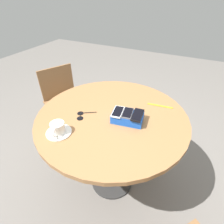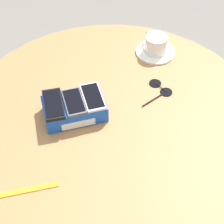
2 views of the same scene
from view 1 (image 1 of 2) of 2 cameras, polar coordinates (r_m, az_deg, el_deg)
The scene contains 11 objects.
ground_plane at distance 1.78m, azimuth -0.00°, elevation -21.24°, with size 8.00×8.00×0.00m, color slate.
round_table at distance 1.27m, azimuth -0.00°, elevation -4.66°, with size 1.03×1.03×0.78m.
phone_box at distance 1.13m, azimuth 5.06°, elevation -1.73°, with size 0.21×0.15×0.06m.
phone_black at distance 1.10m, azimuth 8.36°, elevation -0.97°, with size 0.08×0.14×0.01m.
phone_gray at distance 1.11m, azimuth 5.13°, elevation -0.30°, with size 0.08×0.13×0.01m.
phone_white at distance 1.12m, azimuth 1.93°, elevation 0.10°, with size 0.08×0.13×0.01m.
saucer at distance 1.10m, azimuth -16.94°, elevation -6.37°, with size 0.15×0.15×0.01m, color silver.
coffee_cup at distance 1.07m, azimuth -17.33°, elevation -4.93°, with size 0.08×0.11×0.07m.
lanyard_strap at distance 1.33m, azimuth 15.41°, elevation 1.97°, with size 0.18×0.02×0.00m, color orange.
sunglasses at distance 1.20m, azimuth -9.98°, elevation -1.10°, with size 0.12×0.13×0.01m.
chair_near_window at distance 2.05m, azimuth -15.15°, elevation 3.19°, with size 0.53×0.53×0.79m.
Camera 1 is at (-0.42, 0.86, 1.49)m, focal length 28.00 mm.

